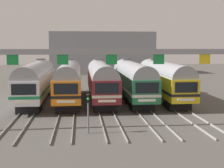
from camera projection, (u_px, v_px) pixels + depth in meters
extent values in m
plane|color=#4C4944|center=(101.00, 101.00, 40.10)|extent=(160.00, 160.00, 0.00)
cube|color=gray|center=(46.00, 85.00, 56.08)|extent=(0.07, 70.00, 0.15)
cube|color=gray|center=(54.00, 85.00, 56.22)|extent=(0.07, 70.00, 0.15)
cube|color=gray|center=(68.00, 84.00, 56.46)|extent=(0.07, 70.00, 0.15)
cube|color=gray|center=(77.00, 84.00, 56.59)|extent=(0.07, 70.00, 0.15)
cube|color=gray|center=(91.00, 84.00, 56.83)|extent=(0.07, 70.00, 0.15)
cube|color=gray|center=(99.00, 84.00, 56.97)|extent=(0.07, 70.00, 0.15)
cube|color=gray|center=(113.00, 84.00, 57.21)|extent=(0.07, 70.00, 0.15)
cube|color=gray|center=(121.00, 84.00, 57.34)|extent=(0.07, 70.00, 0.15)
cube|color=gray|center=(135.00, 84.00, 57.58)|extent=(0.07, 70.00, 0.15)
cube|color=gray|center=(143.00, 84.00, 57.72)|extent=(0.07, 70.00, 0.15)
cube|color=white|center=(37.00, 83.00, 39.09)|extent=(2.85, 18.00, 2.35)
cube|color=#198C4C|center=(37.00, 86.00, 39.14)|extent=(2.88, 18.02, 0.28)
cylinder|color=gray|center=(36.00, 74.00, 38.96)|extent=(2.74, 17.64, 2.74)
cube|color=black|center=(24.00, 89.00, 30.12)|extent=(2.28, 0.06, 1.03)
cube|color=silver|center=(24.00, 102.00, 30.26)|extent=(1.71, 0.05, 0.24)
cube|color=black|center=(29.00, 107.00, 33.06)|extent=(2.28, 2.60, 1.05)
cube|color=black|center=(43.00, 90.00, 45.52)|extent=(2.28, 2.60, 1.05)
cube|color=#4C4C51|center=(41.00, 59.00, 43.76)|extent=(1.10, 1.10, 0.20)
cube|color=orange|center=(69.00, 83.00, 39.47)|extent=(2.85, 18.00, 2.35)
cube|color=black|center=(69.00, 86.00, 39.51)|extent=(2.88, 18.02, 0.28)
cylinder|color=gray|center=(69.00, 73.00, 39.33)|extent=(2.74, 17.64, 2.74)
cube|color=black|center=(66.00, 89.00, 30.50)|extent=(2.28, 0.06, 1.03)
cube|color=silver|center=(66.00, 102.00, 30.64)|extent=(1.71, 0.05, 0.24)
cube|color=black|center=(67.00, 106.00, 33.44)|extent=(2.28, 2.60, 1.05)
cube|color=black|center=(71.00, 90.00, 45.89)|extent=(2.28, 2.60, 1.05)
cube|color=#4C4C51|center=(70.00, 59.00, 44.14)|extent=(1.10, 1.10, 0.20)
cube|color=maroon|center=(101.00, 83.00, 39.84)|extent=(2.85, 18.00, 2.35)
cube|color=beige|center=(101.00, 86.00, 39.89)|extent=(2.88, 18.02, 0.28)
cylinder|color=gray|center=(101.00, 73.00, 39.71)|extent=(2.74, 17.64, 2.74)
cube|color=black|center=(107.00, 88.00, 30.87)|extent=(2.28, 0.06, 1.03)
cube|color=silver|center=(107.00, 101.00, 31.02)|extent=(1.71, 0.05, 0.24)
cube|color=black|center=(105.00, 106.00, 33.81)|extent=(2.28, 2.60, 1.05)
cube|color=black|center=(98.00, 90.00, 46.27)|extent=(2.28, 2.60, 1.05)
cube|color=#4C4C51|center=(99.00, 59.00, 44.51)|extent=(1.10, 1.10, 0.20)
cube|color=#236B42|center=(132.00, 82.00, 40.22)|extent=(2.85, 18.00, 2.35)
cube|color=silver|center=(132.00, 85.00, 40.26)|extent=(2.88, 18.02, 0.28)
cylinder|color=gray|center=(132.00, 73.00, 40.08)|extent=(2.74, 17.64, 2.74)
cube|color=black|center=(147.00, 88.00, 31.25)|extent=(2.28, 0.06, 1.03)
cube|color=silver|center=(147.00, 100.00, 31.39)|extent=(1.71, 0.05, 0.24)
cube|color=black|center=(142.00, 105.00, 34.19)|extent=(2.28, 2.60, 1.05)
cube|color=black|center=(125.00, 89.00, 46.64)|extent=(2.28, 2.60, 1.05)
cube|color=#4C4C51|center=(127.00, 59.00, 44.89)|extent=(1.10, 1.10, 0.20)
cube|color=gold|center=(163.00, 82.00, 40.60)|extent=(2.85, 18.00, 2.35)
cube|color=black|center=(163.00, 85.00, 40.64)|extent=(2.88, 18.02, 0.28)
cylinder|color=gray|center=(163.00, 73.00, 40.46)|extent=(2.74, 17.64, 2.74)
cube|color=black|center=(186.00, 87.00, 31.62)|extent=(2.28, 0.06, 1.03)
cube|color=silver|center=(186.00, 100.00, 31.77)|extent=(1.71, 0.05, 0.24)
cube|color=black|center=(178.00, 104.00, 34.56)|extent=(2.28, 2.60, 1.05)
cube|color=black|center=(152.00, 89.00, 47.02)|extent=(2.28, 2.60, 1.05)
cube|color=#4C4C51|center=(154.00, 59.00, 45.26)|extent=(1.10, 1.10, 0.20)
cube|color=gray|center=(111.00, 52.00, 26.03)|extent=(20.35, 0.32, 0.44)
cube|color=#198C3F|center=(13.00, 60.00, 25.35)|extent=(0.90, 0.08, 0.80)
cube|color=#198C3F|center=(63.00, 60.00, 25.73)|extent=(0.90, 0.08, 0.80)
cube|color=#198C3F|center=(111.00, 59.00, 26.10)|extent=(0.90, 0.08, 0.80)
cube|color=#198C3F|center=(159.00, 59.00, 26.48)|extent=(0.90, 0.08, 0.80)
cube|color=yellow|center=(205.00, 59.00, 26.86)|extent=(0.90, 0.08, 0.80)
cylinder|color=#59595E|center=(88.00, 114.00, 24.88)|extent=(0.12, 0.12, 3.06)
cube|color=black|center=(88.00, 99.00, 24.74)|extent=(0.28, 0.24, 0.60)
sphere|color=green|center=(88.00, 99.00, 24.61)|extent=(0.18, 0.18, 0.18)
cube|color=gray|center=(102.00, 53.00, 80.67)|extent=(25.09, 10.00, 10.12)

